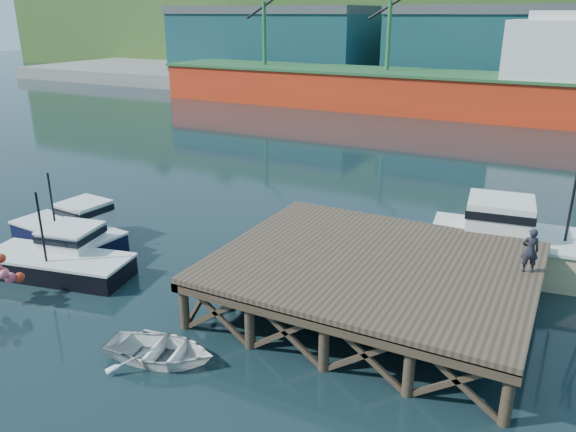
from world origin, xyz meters
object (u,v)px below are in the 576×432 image
Objects in this scene: dinghy at (160,350)px; dockworker at (530,250)px; boat_navy at (72,229)px; boat_black at (61,258)px; trawler at (546,245)px.

dinghy is 2.25× the size of dockworker.
boat_black is at bearing -45.92° from boat_navy.
dockworker is (-0.41, -4.88, 1.54)m from trawler.
boat_navy is 3.83× the size of dockworker.
boat_navy is 3.48m from boat_black.
boat_navy is 1.70× the size of dinghy.
trawler is 6.34× the size of dockworker.
dinghy is (8.43, -3.31, -0.36)m from boat_black.
dinghy is (-10.95, -13.30, -1.05)m from trawler.
boat_navy reaches higher than dockworker.
trawler is 17.26m from dinghy.
dinghy is at bearing -24.79° from boat_navy.
trawler is at bearing 15.43° from boat_black.
trawler is at bearing -51.67° from dinghy.
dockworker is at bearing 11.12° from boat_navy.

